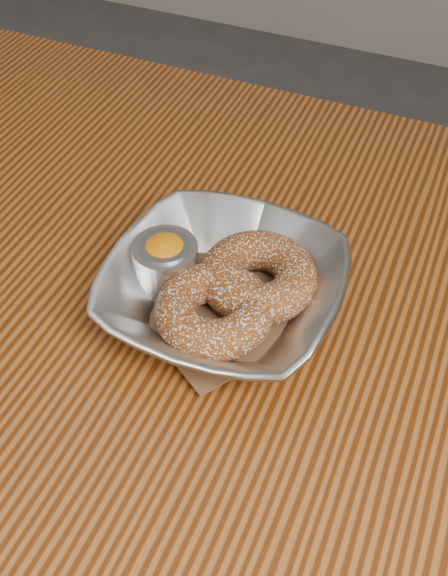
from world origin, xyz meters
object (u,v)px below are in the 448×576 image
at_px(donut_back, 258,277).
at_px(ramekin, 166,262).
at_px(table, 198,379).
at_px(donut_front, 214,310).
at_px(serving_bowl, 224,291).

xyz_separation_m(donut_back, ramekin, (-0.08, -0.02, 0.01)).
relative_size(table, donut_front, 11.54).
relative_size(donut_back, donut_front, 1.03).
height_order(table, donut_back, donut_back).
height_order(serving_bowl, donut_front, serving_bowl).
bearing_deg(table, donut_back, 44.47).
distance_m(table, donut_front, 0.13).
height_order(table, serving_bowl, serving_bowl).
distance_m(serving_bowl, donut_front, 0.03).
bearing_deg(table, serving_bowl, 38.45).
distance_m(serving_bowl, ramekin, 0.06).
distance_m(table, serving_bowl, 0.13).
xyz_separation_m(table, donut_front, (0.02, -0.01, 0.13)).
height_order(table, ramekin, ramekin).
relative_size(serving_bowl, ramekin, 3.50).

